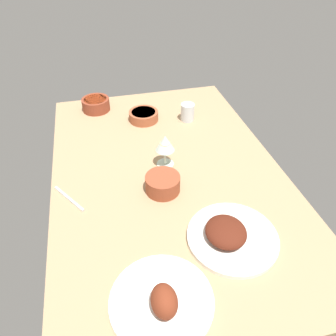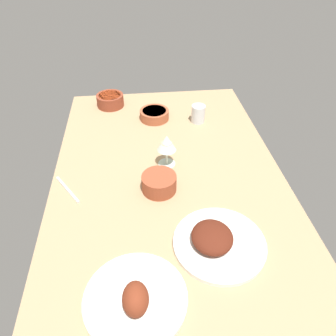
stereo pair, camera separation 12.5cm
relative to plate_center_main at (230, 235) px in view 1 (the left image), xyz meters
The scene contains 9 objects.
dining_table 38.70cm from the plate_center_main, 163.30° to the right, with size 140.00×90.00×4.00cm, color tan.
plate_center_main is the anchor object (origin of this frame).
plate_near_viewer 30.00cm from the plate_center_main, 57.76° to the right, with size 28.05×28.05×8.74cm.
bowl_onions 79.45cm from the plate_center_main, behind, with size 14.24×14.24×4.67cm.
bowl_soup 31.22cm from the plate_center_main, 150.40° to the right, with size 12.86×12.86×6.44cm.
bowl_sauce 100.56cm from the plate_center_main, 159.42° to the right, with size 13.93×13.93×6.25cm.
wine_glass 43.80cm from the plate_center_main, 165.64° to the right, with size 7.60×7.60×14.00cm.
water_tumbler 74.00cm from the plate_center_main, behind, with size 6.57×6.57×8.50cm, color silver.
fork_loose 58.02cm from the plate_center_main, 121.54° to the right, with size 17.38×0.90×0.80cm, color silver.
Camera 1 is at (94.01, -22.72, 85.95)cm, focal length 34.02 mm.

